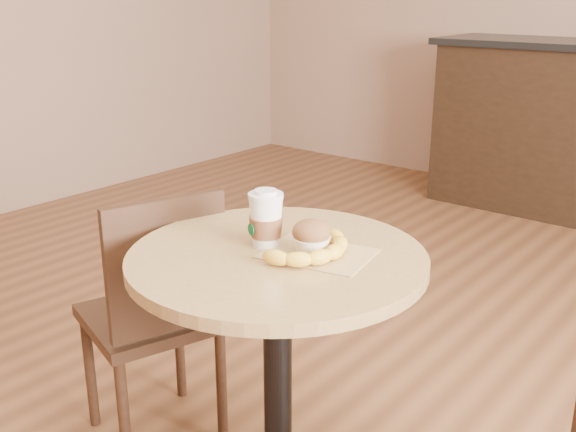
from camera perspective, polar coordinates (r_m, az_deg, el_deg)
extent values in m
cylinder|color=black|center=(1.73, -0.86, -14.77)|extent=(0.07, 0.07, 0.72)
cylinder|color=#A4804B|center=(1.56, -0.93, -3.67)|extent=(0.70, 0.70, 0.03)
cube|color=#351F12|center=(2.06, -11.61, -8.43)|extent=(0.45, 0.45, 0.04)
cylinder|color=#351F12|center=(2.33, -9.19, -10.52)|extent=(0.03, 0.03, 0.40)
cylinder|color=#351F12|center=(2.25, -16.43, -12.30)|extent=(0.03, 0.03, 0.40)
cylinder|color=#351F12|center=(2.09, -5.66, -14.02)|extent=(0.03, 0.03, 0.40)
cylinder|color=#351F12|center=(2.00, -13.72, -16.28)|extent=(0.03, 0.03, 0.40)
cube|color=#351F12|center=(1.83, -10.17, -4.19)|extent=(0.13, 0.33, 0.38)
cube|color=tan|center=(1.55, 2.52, -3.20)|extent=(0.27, 0.22, 0.00)
cylinder|color=white|center=(1.56, -1.90, 1.73)|extent=(0.08, 0.08, 0.01)
cylinder|color=white|center=(1.56, -1.90, 2.07)|extent=(0.05, 0.05, 0.01)
cylinder|color=#074926|center=(1.56, -3.16, -1.15)|extent=(0.03, 0.01, 0.03)
ellipsoid|color=brown|center=(1.53, 1.99, -1.34)|extent=(0.09, 0.09, 0.06)
ellipsoid|color=#F6EDC5|center=(1.52, 1.99, -0.70)|extent=(0.03, 0.03, 0.02)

